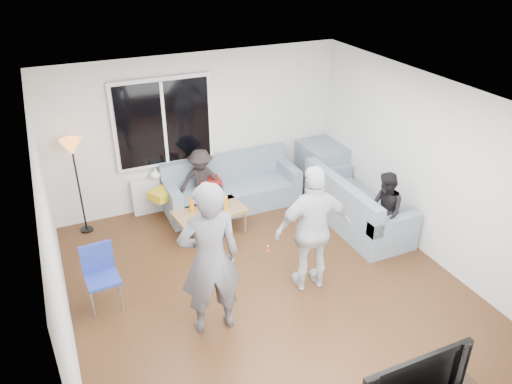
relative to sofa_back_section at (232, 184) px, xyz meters
name	(u,v)px	position (x,y,z in m)	size (l,w,h in m)	color
floor	(267,288)	(-0.39, -2.27, -0.45)	(5.00, 5.50, 0.04)	#56351C
ceiling	(270,100)	(-0.39, -2.27, 2.20)	(5.00, 5.50, 0.04)	white
wall_back	(198,130)	(-0.39, 0.50, 0.88)	(5.00, 0.04, 2.60)	silver
wall_front	(418,361)	(-0.39, -5.04, 0.88)	(5.00, 0.04, 2.60)	silver
wall_left	(52,251)	(-2.91, -2.27, 0.88)	(0.04, 5.50, 2.60)	silver
wall_right	(429,168)	(2.13, -2.27, 0.88)	(0.04, 5.50, 2.60)	silver
window_frame	(163,122)	(-0.99, 0.42, 1.12)	(1.62, 0.06, 1.47)	white
window_glass	(164,123)	(-0.99, 0.38, 1.12)	(1.50, 0.02, 1.35)	black
window_mullion	(164,123)	(-0.99, 0.37, 1.12)	(0.05, 0.03, 1.35)	white
radiator	(170,192)	(-0.99, 0.38, -0.11)	(1.30, 0.12, 0.62)	silver
potted_plant	(190,163)	(-0.62, 0.35, 0.38)	(0.20, 0.16, 0.37)	#356629
vase	(155,174)	(-1.22, 0.35, 0.29)	(0.18, 0.18, 0.19)	white
sofa_back_section	(232,184)	(0.00, 0.00, 0.00)	(2.30, 0.85, 0.85)	slate
sofa_right_section	(358,202)	(1.63, -1.39, 0.00)	(0.85, 2.00, 0.85)	slate
sofa_corner	(326,166)	(1.86, 0.00, 0.00)	(0.85, 0.85, 0.85)	slate
cushion_yellow	(162,194)	(-1.21, -0.02, 0.09)	(0.38, 0.32, 0.14)	gold
cushion_red	(209,183)	(-0.38, 0.06, 0.09)	(0.36, 0.30, 0.13)	maroon
coffee_table	(210,221)	(-0.63, -0.65, -0.22)	(1.10, 0.60, 0.40)	#A77750
pitcher	(213,208)	(-0.60, -0.74, 0.06)	(0.17, 0.17, 0.17)	maroon
side_chair	(103,280)	(-2.44, -1.79, 0.01)	(0.40, 0.40, 0.86)	#233598
floor_lamp	(79,187)	(-2.44, 0.21, 0.36)	(0.32, 0.32, 1.56)	orange
player_left	(210,260)	(-1.30, -2.67, 0.56)	(0.72, 0.47, 1.97)	#545358
player_right	(314,229)	(0.18, -2.45, 0.46)	(1.04, 0.43, 1.77)	silver
spectator_right	(385,211)	(1.63, -2.05, 0.18)	(0.59, 0.46, 1.21)	black
spectator_back	(201,182)	(-0.53, 0.03, 0.15)	(0.74, 0.42, 1.14)	black
television	(407,376)	(-0.18, -4.77, 0.34)	(1.14, 0.15, 0.65)	black
bottle_d	(225,203)	(-0.39, -0.72, 0.09)	(0.07, 0.07, 0.23)	orange
bottle_b	(205,208)	(-0.74, -0.76, 0.10)	(0.08, 0.08, 0.26)	#42991B
bottle_c	(209,201)	(-0.60, -0.51, 0.07)	(0.07, 0.07, 0.19)	black
bottle_a	(192,205)	(-0.89, -0.56, 0.09)	(0.07, 0.07, 0.23)	orange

